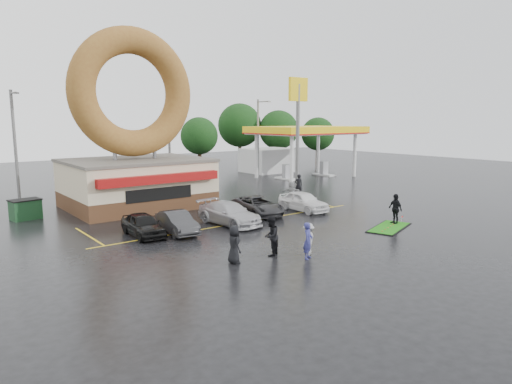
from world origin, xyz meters
TOP-DOWN VIEW (x-y plane):
  - ground at (0.00, 0.00)m, footprint 120.00×120.00m
  - donut_shop at (-3.00, 12.97)m, footprint 10.20×8.70m
  - gas_station at (20.00, 20.94)m, footprint 12.30×13.65m
  - shell_sign at (13.00, 12.00)m, footprint 2.20×0.36m
  - streetlight_left at (-10.00, 19.92)m, footprint 0.40×2.21m
  - streetlight_mid at (4.00, 20.92)m, footprint 0.40×2.21m
  - streetlight_right at (16.00, 21.92)m, footprint 0.40×2.21m
  - tree_far_a at (26.00, 30.00)m, footprint 5.60×5.60m
  - tree_far_b at (32.00, 28.00)m, footprint 4.90×4.90m
  - tree_far_c at (22.00, 34.00)m, footprint 6.30×6.30m
  - tree_far_d at (14.00, 32.00)m, footprint 4.90×4.90m
  - car_black at (-6.46, 4.12)m, footprint 1.75×3.99m
  - car_dgrey at (-4.58, 3.50)m, footprint 1.81×4.09m
  - car_silver at (-0.81, 3.50)m, footprint 2.51×5.13m
  - car_grey at (2.48, 4.75)m, footprint 2.81×5.02m
  - car_white at (5.97, 3.74)m, footprint 1.82×4.32m
  - person_blue at (-1.93, -4.88)m, footprint 0.78×0.70m
  - person_blackjkt at (-3.03, -3.39)m, footprint 1.21×1.13m
  - person_hoodie at (-1.48, -4.44)m, footprint 1.20×0.96m
  - person_bystander at (-5.19, -3.28)m, footprint 0.69×0.95m
  - person_cameraman at (7.74, -2.98)m, footprint 0.75×1.24m
  - person_walker_near at (7.52, 6.78)m, footprint 1.71×1.17m
  - person_walker_far at (10.27, 8.84)m, footprint 0.83×0.72m
  - dumpster at (-10.88, 13.21)m, footprint 1.97×1.47m
  - putting_green at (6.52, -3.46)m, footprint 4.28×2.87m

SIDE VIEW (x-z plane):
  - ground at x=0.00m, z-range 0.00..0.00m
  - putting_green at x=6.52m, z-range -0.22..0.28m
  - dumpster at x=-10.88m, z-range 0.00..1.30m
  - car_dgrey at x=-4.58m, z-range 0.00..1.31m
  - car_grey at x=2.48m, z-range 0.00..1.33m
  - car_black at x=-6.46m, z-range 0.00..1.34m
  - car_silver at x=-0.81m, z-range 0.00..1.44m
  - car_white at x=5.97m, z-range 0.00..1.46m
  - person_hoodie at x=-1.48m, z-range 0.00..1.62m
  - person_walker_near at x=7.52m, z-range 0.00..1.77m
  - person_blue at x=-1.93m, z-range 0.00..1.79m
  - person_bystander at x=-5.19m, z-range 0.00..1.80m
  - person_walker_far at x=10.27m, z-range 0.00..1.93m
  - person_blackjkt at x=-3.03m, z-range 0.00..1.97m
  - person_cameraman at x=7.74m, z-range 0.00..1.98m
  - gas_station at x=20.00m, z-range 0.75..6.65m
  - donut_shop at x=-3.00m, z-range -2.29..11.21m
  - tree_far_b at x=32.00m, z-range 1.03..8.03m
  - tree_far_d at x=14.00m, z-range 1.03..8.03m
  - streetlight_left at x=-10.00m, z-range 0.28..9.28m
  - streetlight_mid at x=4.00m, z-range 0.28..9.28m
  - streetlight_right at x=16.00m, z-range 0.28..9.28m
  - tree_far_a at x=26.00m, z-range 1.18..9.18m
  - tree_far_c at x=22.00m, z-range 1.34..10.34m
  - shell_sign at x=13.00m, z-range 2.08..12.68m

